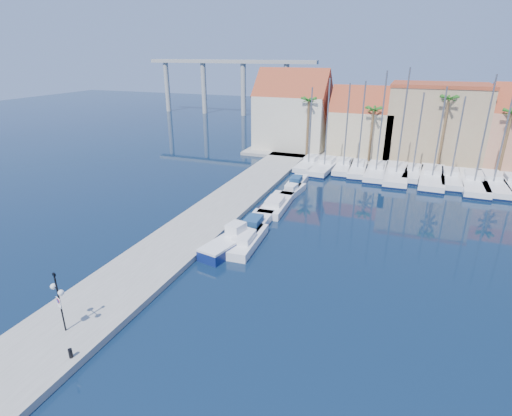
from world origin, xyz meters
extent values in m
plane|color=black|center=(0.00, 0.00, 0.00)|extent=(260.00, 260.00, 0.00)
cube|color=gray|center=(-9.00, 13.50, 0.25)|extent=(6.00, 77.00, 0.50)
cube|color=gray|center=(10.00, 48.00, 0.25)|extent=(54.00, 16.00, 0.50)
cylinder|color=black|center=(-8.69, -6.73, 2.53)|extent=(0.10, 0.10, 4.05)
cylinder|color=black|center=(-8.93, -6.65, 3.44)|extent=(0.49, 0.22, 0.05)
cylinder|color=black|center=(-8.45, -6.82, 3.44)|extent=(0.49, 0.22, 0.05)
sphere|color=white|center=(-9.16, -6.56, 3.44)|extent=(0.36, 0.36, 0.36)
sphere|color=white|center=(-8.21, -6.90, 3.44)|extent=(0.36, 0.36, 0.36)
cube|color=black|center=(-8.69, -6.73, 4.45)|extent=(0.25, 0.19, 0.16)
cube|color=white|center=(-8.71, -6.79, 2.63)|extent=(0.49, 0.20, 0.51)
cylinder|color=red|center=(-8.72, -6.81, 2.68)|extent=(0.33, 0.13, 0.34)
cylinder|color=#1933A5|center=(-8.72, -6.82, 2.68)|extent=(0.23, 0.09, 0.24)
cube|color=white|center=(-8.71, -6.79, 2.27)|extent=(0.39, 0.17, 0.14)
cylinder|color=black|center=(-6.60, -8.42, 0.78)|extent=(0.23, 0.23, 0.57)
cube|color=navy|center=(-4.24, 7.40, 0.46)|extent=(3.27, 6.41, 0.92)
cube|color=white|center=(-4.24, 7.40, 1.02)|extent=(3.27, 6.41, 0.20)
cube|color=white|center=(-3.98, 8.60, 1.58)|extent=(1.64, 1.87, 1.12)
cube|color=white|center=(-3.11, 8.94, 0.40)|extent=(2.49, 6.82, 0.80)
cube|color=white|center=(-3.07, 8.26, 1.10)|extent=(1.62, 2.43, 0.60)
cube|color=white|center=(-3.71, 12.73, 0.40)|extent=(2.38, 6.65, 0.80)
cube|color=navy|center=(-3.68, 12.08, 1.10)|extent=(1.57, 2.36, 0.60)
cube|color=white|center=(-3.46, 18.75, 0.40)|extent=(2.73, 7.60, 0.80)
cube|color=white|center=(-3.43, 18.00, 1.10)|extent=(1.80, 2.70, 0.60)
cube|color=white|center=(-3.03, 23.83, 0.40)|extent=(2.09, 5.14, 0.80)
cube|color=white|center=(-3.08, 23.34, 1.10)|extent=(1.29, 1.85, 0.60)
cube|color=white|center=(-3.53, 27.38, 0.40)|extent=(2.11, 5.94, 0.80)
cube|color=navy|center=(-3.50, 26.80, 1.10)|extent=(1.40, 2.10, 0.60)
cube|color=white|center=(-4.13, 36.60, 0.50)|extent=(2.82, 9.32, 1.00)
cube|color=#0B1738|center=(-4.13, 36.60, 0.18)|extent=(2.88, 9.38, 0.28)
cube|color=white|center=(-4.08, 37.52, 1.30)|extent=(1.80, 2.84, 0.60)
cylinder|color=slate|center=(-4.15, 36.14, 6.40)|extent=(0.20, 0.20, 10.80)
cube|color=white|center=(-1.58, 36.10, 0.50)|extent=(3.53, 10.45, 1.00)
cube|color=#0B1738|center=(-1.58, 36.10, 0.18)|extent=(3.59, 10.51, 0.28)
cube|color=white|center=(-1.50, 37.13, 1.30)|extent=(2.12, 3.23, 0.60)
cylinder|color=slate|center=(-1.63, 35.59, 7.05)|extent=(0.20, 0.20, 12.11)
cube|color=white|center=(1.03, 36.73, 0.50)|extent=(2.39, 8.57, 1.00)
cube|color=#0B1738|center=(1.03, 36.73, 0.18)|extent=(2.45, 8.64, 0.28)
cube|color=white|center=(1.01, 37.58, 1.30)|extent=(1.60, 2.59, 0.60)
cylinder|color=slate|center=(1.04, 36.30, 6.75)|extent=(0.20, 0.20, 11.50)
cube|color=white|center=(3.11, 36.24, 0.50)|extent=(2.73, 8.73, 1.00)
cube|color=#0B1738|center=(3.11, 36.24, 0.18)|extent=(2.79, 8.79, 0.28)
cube|color=white|center=(3.06, 37.10, 1.30)|extent=(1.71, 2.67, 0.60)
cylinder|color=slate|center=(3.14, 35.81, 6.93)|extent=(0.20, 0.20, 11.85)
cube|color=white|center=(5.74, 35.92, 0.50)|extent=(2.60, 9.93, 1.00)
cube|color=#0B1738|center=(5.74, 35.92, 0.18)|extent=(2.66, 9.99, 0.28)
cube|color=white|center=(5.75, 36.92, 1.30)|extent=(1.81, 2.98, 0.60)
cylinder|color=slate|center=(5.74, 35.43, 7.60)|extent=(0.20, 0.20, 13.21)
cube|color=white|center=(8.46, 35.76, 0.50)|extent=(3.18, 11.52, 1.00)
cube|color=#0B1738|center=(8.46, 35.76, 0.18)|extent=(3.24, 11.58, 0.28)
cube|color=white|center=(8.44, 36.91, 1.30)|extent=(2.15, 3.48, 0.60)
cylinder|color=slate|center=(8.47, 35.19, 7.83)|extent=(0.20, 0.20, 13.66)
cube|color=white|center=(10.60, 36.75, 0.50)|extent=(2.83, 8.34, 1.00)
cube|color=#0B1738|center=(10.60, 36.75, 0.18)|extent=(2.89, 8.41, 0.28)
cube|color=white|center=(10.67, 37.57, 1.30)|extent=(1.70, 2.58, 0.60)
cylinder|color=slate|center=(10.56, 36.34, 6.28)|extent=(0.20, 0.20, 10.57)
cube|color=white|center=(13.10, 35.85, 0.50)|extent=(3.57, 11.95, 1.00)
cube|color=#0B1738|center=(13.10, 35.85, 0.18)|extent=(3.63, 12.01, 0.28)
cube|color=white|center=(13.15, 37.04, 1.30)|extent=(2.30, 3.64, 0.60)
cylinder|color=slate|center=(13.08, 35.26, 6.73)|extent=(0.20, 0.20, 11.46)
cube|color=white|center=(15.35, 36.16, 0.50)|extent=(2.54, 9.72, 1.00)
cube|color=#0B1738|center=(15.35, 36.16, 0.18)|extent=(2.60, 9.78, 0.28)
cube|color=white|center=(15.35, 37.14, 1.30)|extent=(1.77, 2.92, 0.60)
cylinder|color=slate|center=(15.35, 35.68, 6.15)|extent=(0.20, 0.20, 10.31)
cube|color=white|center=(18.11, 35.24, 0.50)|extent=(3.29, 11.70, 1.00)
cube|color=#0B1738|center=(18.11, 35.24, 0.18)|extent=(3.35, 11.76, 0.28)
cube|color=white|center=(18.14, 36.40, 1.30)|extent=(2.20, 3.54, 0.60)
cylinder|color=slate|center=(18.10, 34.66, 7.52)|extent=(0.20, 0.20, 13.03)
cube|color=white|center=(20.33, 35.78, 0.50)|extent=(3.01, 11.45, 1.00)
cube|color=#0B1738|center=(20.33, 35.78, 0.18)|extent=(3.07, 11.51, 0.28)
cube|color=white|center=(20.33, 36.92, 1.30)|extent=(2.09, 3.44, 0.60)
cylinder|color=slate|center=(20.34, 35.20, 7.73)|extent=(0.20, 0.20, 13.45)
cube|color=beige|center=(-10.00, 47.00, 5.00)|extent=(12.00, 9.00, 9.00)
cube|color=maroon|center=(-10.00, 47.00, 9.50)|extent=(12.30, 9.00, 9.00)
cube|color=#C2AC89|center=(2.00, 47.00, 4.00)|extent=(10.00, 8.00, 7.00)
cube|color=maroon|center=(2.00, 47.00, 7.50)|extent=(10.30, 8.00, 8.00)
cube|color=tan|center=(13.00, 48.00, 6.00)|extent=(14.00, 10.00, 11.00)
cube|color=maroon|center=(13.00, 48.00, 11.75)|extent=(14.20, 10.20, 0.50)
cylinder|color=brown|center=(-6.00, 42.00, 5.00)|extent=(0.36, 0.36, 9.00)
sphere|color=#23621C|center=(-6.00, 42.00, 9.35)|extent=(2.60, 2.60, 2.60)
cylinder|color=brown|center=(4.00, 42.00, 4.50)|extent=(0.36, 0.36, 8.00)
sphere|color=#23621C|center=(4.00, 42.00, 8.35)|extent=(2.60, 2.60, 2.60)
cylinder|color=brown|center=(14.00, 42.00, 5.50)|extent=(0.36, 0.36, 10.00)
sphere|color=#23621C|center=(14.00, 42.00, 10.35)|extent=(2.60, 2.60, 2.60)
cylinder|color=brown|center=(22.00, 42.00, 4.75)|extent=(0.36, 0.36, 8.50)
sphere|color=#23621C|center=(22.00, 42.00, 8.85)|extent=(2.60, 2.60, 2.60)
cube|color=#9E9E99|center=(-38.00, 82.00, 14.00)|extent=(48.00, 2.20, 0.90)
cylinder|color=#9E9E99|center=(-58.00, 82.00, 7.00)|extent=(1.40, 1.40, 14.00)
cylinder|color=#9E9E99|center=(-46.00, 82.00, 7.00)|extent=(1.40, 1.40, 14.00)
cylinder|color=#9E9E99|center=(-34.00, 82.00, 7.00)|extent=(1.40, 1.40, 14.00)
cylinder|color=#9E9E99|center=(-22.00, 82.00, 7.00)|extent=(1.40, 1.40, 14.00)
camera|label=1|loc=(9.45, -21.24, 16.47)|focal=28.00mm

